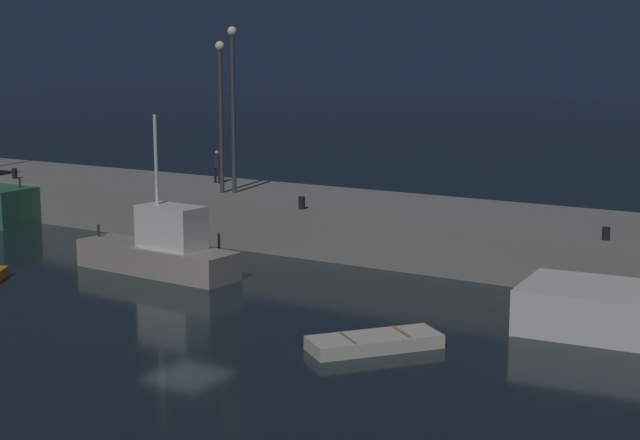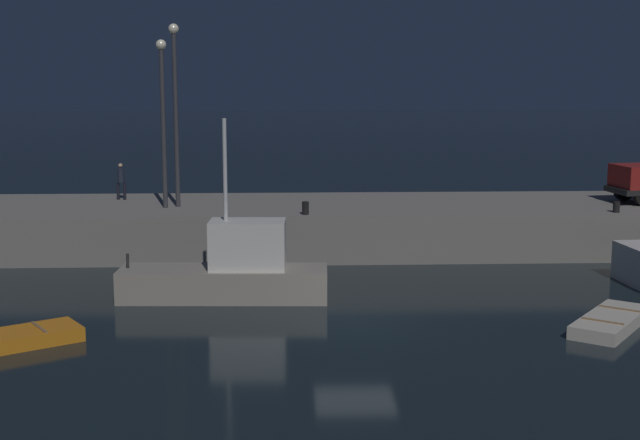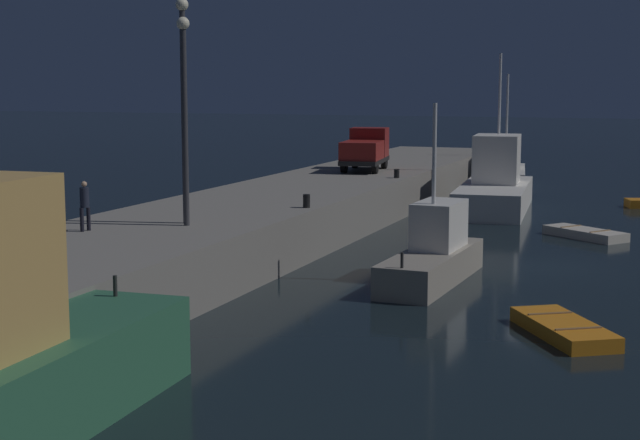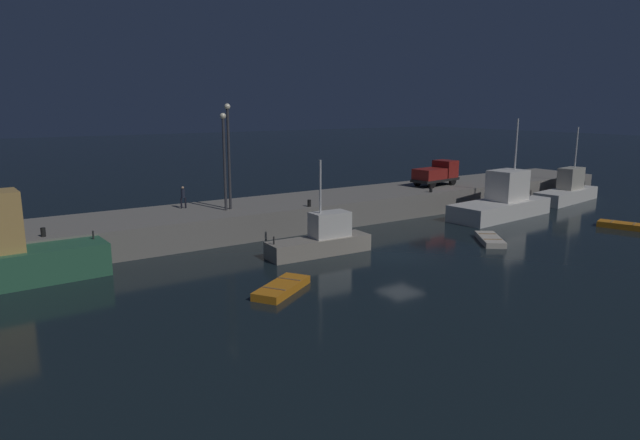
% 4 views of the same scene
% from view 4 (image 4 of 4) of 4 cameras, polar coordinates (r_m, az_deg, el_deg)
% --- Properties ---
extents(ground_plane, '(320.00, 320.00, 0.00)m').
position_cam_4_polar(ground_plane, '(36.83, 8.28, -3.63)').
color(ground_plane, black).
extents(pier_quay, '(71.59, 7.28, 2.01)m').
position_cam_4_polar(pier_quay, '(46.15, -1.81, 0.89)').
color(pier_quay, gray).
rests_on(pier_quay, ground).
extents(fishing_trawler_red, '(10.78, 4.45, 8.47)m').
position_cam_4_polar(fishing_trawler_red, '(51.22, 18.06, 1.71)').
color(fishing_trawler_red, silver).
rests_on(fishing_trawler_red, ground).
extents(fishing_boat_white, '(7.18, 2.19, 6.20)m').
position_cam_4_polar(fishing_boat_white, '(36.69, 0.21, -2.01)').
color(fishing_boat_white, gray).
rests_on(fishing_boat_white, ground).
extents(fishing_boat_orange, '(9.33, 3.92, 7.44)m').
position_cam_4_polar(fishing_boat_orange, '(61.86, 23.91, 2.71)').
color(fishing_boat_orange, silver).
rests_on(fishing_boat_orange, ground).
extents(dinghy_orange_near, '(2.40, 3.82, 0.50)m').
position_cam_4_polar(dinghy_orange_near, '(50.47, 28.48, -0.50)').
color(dinghy_orange_near, orange).
rests_on(dinghy_orange_near, ground).
extents(rowboat_white_mid, '(4.12, 3.36, 0.45)m').
position_cam_4_polar(rowboat_white_mid, '(29.66, -3.91, -6.91)').
color(rowboat_white_mid, orange).
rests_on(rowboat_white_mid, ground).
extents(dinghy_red_small, '(3.46, 3.94, 0.44)m').
position_cam_4_polar(dinghy_red_small, '(41.78, 16.94, -1.90)').
color(dinghy_red_small, beige).
rests_on(dinghy_red_small, ground).
extents(lamp_post_east, '(0.44, 0.44, 7.06)m').
position_cam_4_polar(lamp_post_east, '(41.22, -9.74, 6.70)').
color(lamp_post_east, '#38383D').
rests_on(lamp_post_east, pier_quay).
extents(lamp_post_central, '(0.44, 0.44, 7.72)m').
position_cam_4_polar(lamp_post_central, '(41.66, -9.29, 7.25)').
color(lamp_post_central, '#38383D').
rests_on(lamp_post_central, pier_quay).
extents(utility_truck, '(5.28, 2.70, 2.33)m').
position_cam_4_polar(utility_truck, '(55.00, 11.81, 4.67)').
color(utility_truck, black).
rests_on(utility_truck, pier_quay).
extents(dockworker, '(0.44, 0.35, 1.66)m').
position_cam_4_polar(dockworker, '(43.09, -13.78, 2.41)').
color(dockworker, black).
rests_on(dockworker, pier_quay).
extents(bollard_west, '(0.28, 0.28, 0.46)m').
position_cam_4_polar(bollard_west, '(50.65, 11.23, 3.05)').
color(bollard_west, black).
rests_on(bollard_west, pier_quay).
extents(bollard_central, '(0.28, 0.28, 0.54)m').
position_cam_4_polar(bollard_central, '(36.77, -26.38, -1.12)').
color(bollard_central, black).
rests_on(bollard_central, pier_quay).
extents(bollard_east, '(0.28, 0.28, 0.53)m').
position_cam_4_polar(bollard_east, '(42.65, -1.11, 1.73)').
color(bollard_east, black).
rests_on(bollard_east, pier_quay).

